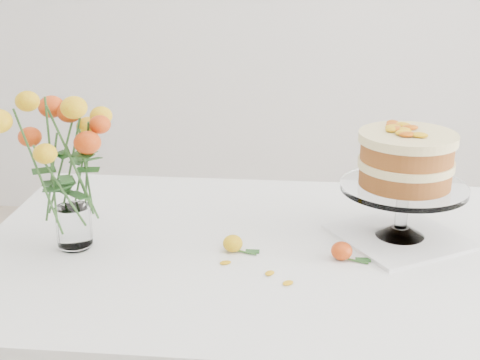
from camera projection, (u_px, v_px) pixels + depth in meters
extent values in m
cube|color=tan|center=(281.00, 257.00, 1.56)|extent=(1.40, 0.90, 0.04)
cylinder|color=tan|center=(86.00, 304.00, 2.09)|extent=(0.06, 0.06, 0.71)
cube|color=white|center=(282.00, 248.00, 1.55)|extent=(1.42, 0.92, 0.01)
cube|color=white|center=(287.00, 214.00, 2.02)|extent=(1.42, 0.01, 0.20)
cube|color=white|center=(399.00, 237.00, 1.59)|extent=(0.37, 0.37, 0.01)
cylinder|color=silver|center=(402.00, 209.00, 1.57)|extent=(0.03, 0.03, 0.09)
cylinder|color=silver|center=(404.00, 187.00, 1.55)|extent=(0.29, 0.29, 0.01)
cylinder|color=#944B21|center=(405.00, 176.00, 1.54)|extent=(0.28, 0.28, 0.04)
cylinder|color=#FFEDA4|center=(406.00, 164.00, 1.53)|extent=(0.29, 0.29, 0.02)
cylinder|color=#944B21|center=(407.00, 151.00, 1.52)|extent=(0.28, 0.28, 0.04)
cylinder|color=#FFEDA4|center=(408.00, 137.00, 1.51)|extent=(0.29, 0.29, 0.02)
cylinder|color=silver|center=(76.00, 246.00, 1.55)|extent=(0.06, 0.06, 0.01)
cylinder|color=silver|center=(74.00, 226.00, 1.53)|extent=(0.08, 0.08, 0.09)
ellipsoid|color=yellow|center=(233.00, 243.00, 1.53)|extent=(0.05, 0.05, 0.04)
cylinder|color=#2E5823|center=(245.00, 253.00, 1.52)|extent=(0.05, 0.02, 0.00)
ellipsoid|color=red|center=(342.00, 251.00, 1.49)|extent=(0.05, 0.05, 0.04)
cylinder|color=#2E5823|center=(356.00, 261.00, 1.48)|extent=(0.06, 0.03, 0.00)
ellipsoid|color=#E9A80E|center=(225.00, 263.00, 1.47)|extent=(0.03, 0.02, 0.00)
ellipsoid|color=#E9A80E|center=(270.00, 273.00, 1.42)|extent=(0.03, 0.02, 0.00)
ellipsoid|color=#E9A80E|center=(288.00, 283.00, 1.38)|extent=(0.03, 0.02, 0.00)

